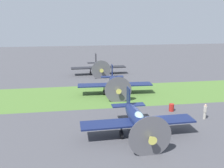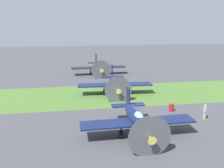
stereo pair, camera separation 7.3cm
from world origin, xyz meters
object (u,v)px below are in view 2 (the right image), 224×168
(ground_crew_chief, at_px, (205,111))
(fuel_drum, at_px, (171,108))
(airplane_wingman, at_px, (115,83))
(airplane_trail, at_px, (98,66))
(airplane_lead, at_px, (137,119))

(ground_crew_chief, bearing_deg, fuel_drum, -129.08)
(airplane_wingman, relative_size, fuel_drum, 12.13)
(airplane_trail, xyz_separation_m, ground_crew_chief, (-9.34, 24.48, -0.71))
(airplane_trail, distance_m, ground_crew_chief, 26.22)
(fuel_drum, bearing_deg, airplane_wingman, -55.34)
(airplane_wingman, distance_m, ground_crew_chief, 13.75)
(airplane_lead, height_order, airplane_wingman, airplane_wingman)
(ground_crew_chief, bearing_deg, airplane_trail, -151.43)
(airplane_wingman, xyz_separation_m, ground_crew_chief, (-8.28, 10.95, -0.72))
(ground_crew_chief, relative_size, fuel_drum, 1.92)
(airplane_lead, xyz_separation_m, fuel_drum, (-5.70, -5.46, -1.17))
(ground_crew_chief, bearing_deg, airplane_wingman, -135.20)
(airplane_wingman, xyz_separation_m, airplane_trail, (1.06, -13.54, -0.01))
(airplane_trail, bearing_deg, fuel_drum, 104.83)
(airplane_lead, xyz_separation_m, ground_crew_chief, (-8.40, -2.59, -0.71))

